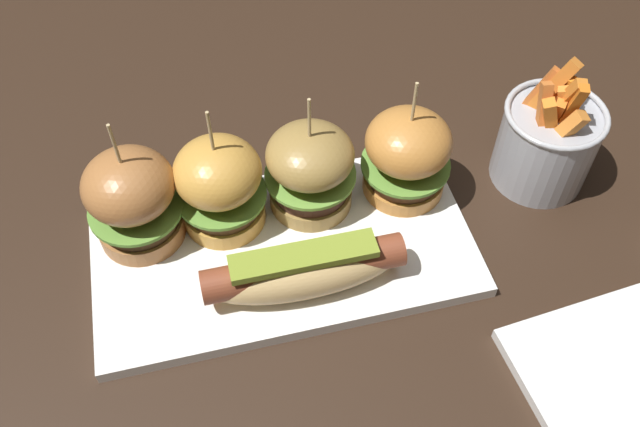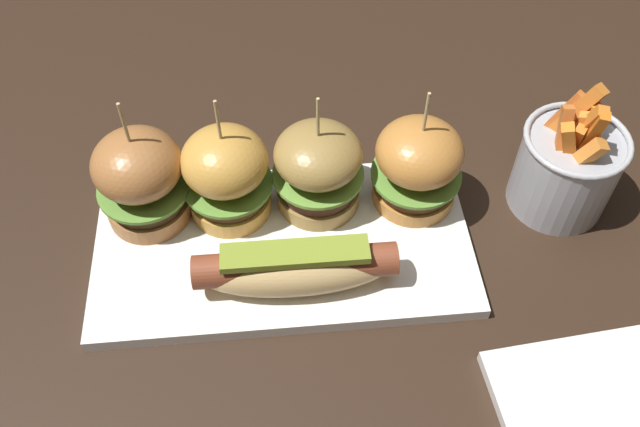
{
  "view_description": "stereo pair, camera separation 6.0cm",
  "coord_description": "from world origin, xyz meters",
  "px_view_note": "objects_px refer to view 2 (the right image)",
  "views": [
    {
      "loc": [
        -0.06,
        -0.39,
        0.56
      ],
      "look_at": [
        0.04,
        0.0,
        0.05
      ],
      "focal_mm": 38.17,
      "sensor_mm": 36.0,
      "label": 1
    },
    {
      "loc": [
        0.0,
        -0.4,
        0.56
      ],
      "look_at": [
        0.04,
        0.0,
        0.05
      ],
      "focal_mm": 38.17,
      "sensor_mm": 36.0,
      "label": 2
    }
  ],
  "objects_px": {
    "platter_main": "(283,246)",
    "slider_center_right": "(318,169)",
    "slider_center_left": "(226,174)",
    "slider_far_left": "(141,178)",
    "slider_far_right": "(417,164)",
    "hot_dog": "(295,268)",
    "fries_bucket": "(566,166)"
  },
  "relations": [
    {
      "from": "platter_main",
      "to": "slider_far_left",
      "type": "xyz_separation_m",
      "value": [
        -0.13,
        0.05,
        0.06
      ]
    },
    {
      "from": "slider_far_right",
      "to": "slider_far_left",
      "type": "bearing_deg",
      "value": 179.32
    },
    {
      "from": "platter_main",
      "to": "slider_center_right",
      "type": "xyz_separation_m",
      "value": [
        0.04,
        0.05,
        0.06
      ]
    },
    {
      "from": "platter_main",
      "to": "slider_far_right",
      "type": "height_order",
      "value": "slider_far_right"
    },
    {
      "from": "slider_center_left",
      "to": "slider_center_right",
      "type": "bearing_deg",
      "value": 1.07
    },
    {
      "from": "hot_dog",
      "to": "fries_bucket",
      "type": "height_order",
      "value": "fries_bucket"
    },
    {
      "from": "slider_center_left",
      "to": "fries_bucket",
      "type": "distance_m",
      "value": 0.34
    },
    {
      "from": "slider_center_right",
      "to": "platter_main",
      "type": "bearing_deg",
      "value": -128.13
    },
    {
      "from": "slider_center_right",
      "to": "slider_far_right",
      "type": "relative_size",
      "value": 0.99
    },
    {
      "from": "slider_center_right",
      "to": "fries_bucket",
      "type": "bearing_deg",
      "value": -2.39
    },
    {
      "from": "platter_main",
      "to": "slider_center_left",
      "type": "xyz_separation_m",
      "value": [
        -0.05,
        0.05,
        0.06
      ]
    },
    {
      "from": "hot_dog",
      "to": "slider_center_left",
      "type": "distance_m",
      "value": 0.12
    },
    {
      "from": "slider_far_left",
      "to": "slider_center_left",
      "type": "xyz_separation_m",
      "value": [
        0.08,
        -0.0,
        -0.0
      ]
    },
    {
      "from": "slider_center_right",
      "to": "fries_bucket",
      "type": "xyz_separation_m",
      "value": [
        0.25,
        -0.01,
        -0.01
      ]
    },
    {
      "from": "slider_far_left",
      "to": "slider_center_left",
      "type": "distance_m",
      "value": 0.08
    },
    {
      "from": "slider_center_right",
      "to": "fries_bucket",
      "type": "relative_size",
      "value": 0.95
    },
    {
      "from": "platter_main",
      "to": "slider_center_right",
      "type": "bearing_deg",
      "value": 51.87
    },
    {
      "from": "slider_far_left",
      "to": "slider_center_left",
      "type": "bearing_deg",
      "value": -0.39
    },
    {
      "from": "hot_dog",
      "to": "slider_far_left",
      "type": "distance_m",
      "value": 0.17
    },
    {
      "from": "platter_main",
      "to": "fries_bucket",
      "type": "distance_m",
      "value": 0.3
    },
    {
      "from": "slider_center_right",
      "to": "fries_bucket",
      "type": "distance_m",
      "value": 0.25
    },
    {
      "from": "platter_main",
      "to": "fries_bucket",
      "type": "relative_size",
      "value": 2.55
    },
    {
      "from": "platter_main",
      "to": "slider_center_left",
      "type": "height_order",
      "value": "slider_center_left"
    },
    {
      "from": "hot_dog",
      "to": "slider_center_right",
      "type": "xyz_separation_m",
      "value": [
        0.03,
        0.1,
        0.02
      ]
    },
    {
      "from": "platter_main",
      "to": "slider_far_right",
      "type": "relative_size",
      "value": 2.63
    },
    {
      "from": "slider_center_left",
      "to": "slider_center_right",
      "type": "distance_m",
      "value": 0.09
    },
    {
      "from": "fries_bucket",
      "to": "slider_far_right",
      "type": "bearing_deg",
      "value": 177.68
    },
    {
      "from": "platter_main",
      "to": "slider_center_left",
      "type": "bearing_deg",
      "value": 135.89
    },
    {
      "from": "platter_main",
      "to": "hot_dog",
      "type": "height_order",
      "value": "hot_dog"
    },
    {
      "from": "hot_dog",
      "to": "fries_bucket",
      "type": "xyz_separation_m",
      "value": [
        0.28,
        0.09,
        0.01
      ]
    },
    {
      "from": "slider_far_left",
      "to": "fries_bucket",
      "type": "height_order",
      "value": "slider_far_left"
    },
    {
      "from": "slider_center_right",
      "to": "slider_far_right",
      "type": "bearing_deg",
      "value": -2.5
    }
  ]
}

